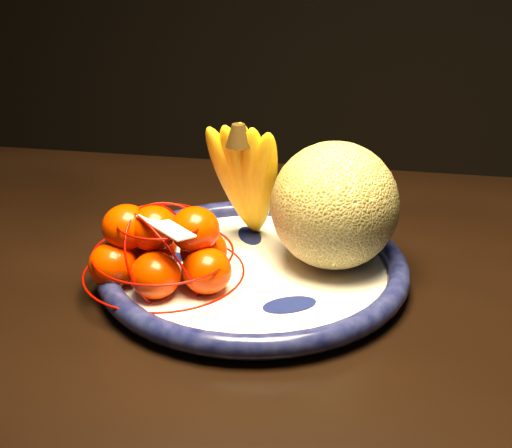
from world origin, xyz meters
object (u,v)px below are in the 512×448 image
(banana_bunch, at_px, (248,176))
(mandarin_bag, at_px, (163,251))
(dining_table, at_px, (119,341))
(cantaloupe, at_px, (334,205))
(fruit_bowl, at_px, (254,268))

(banana_bunch, relative_size, mandarin_bag, 0.96)
(dining_table, height_order, cantaloupe, cantaloupe)
(dining_table, distance_m, cantaloupe, 0.32)
(dining_table, bearing_deg, fruit_bowl, 13.74)
(dining_table, relative_size, banana_bunch, 9.06)
(banana_bunch, bearing_deg, dining_table, -133.14)
(cantaloupe, relative_size, mandarin_bag, 0.81)
(dining_table, relative_size, mandarin_bag, 8.70)
(banana_bunch, distance_m, mandarin_bag, 0.15)
(fruit_bowl, bearing_deg, banana_bunch, 111.53)
(banana_bunch, bearing_deg, cantaloupe, -12.87)
(dining_table, height_order, mandarin_bag, mandarin_bag)
(fruit_bowl, height_order, cantaloupe, cantaloupe)
(fruit_bowl, relative_size, banana_bunch, 2.07)
(cantaloupe, distance_m, banana_bunch, 0.12)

